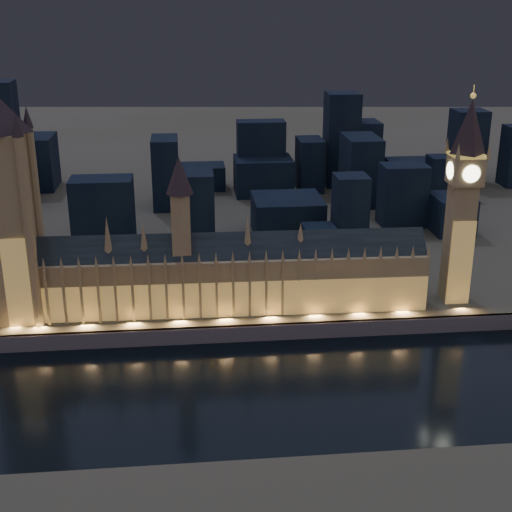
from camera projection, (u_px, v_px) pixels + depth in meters
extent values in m
plane|color=black|center=(257.00, 384.00, 303.60)|extent=(2000.00, 2000.00, 0.00)
cube|color=#414532|center=(209.00, 141.00, 787.85)|extent=(2000.00, 960.00, 8.00)
cube|color=#4E5058|center=(249.00, 333.00, 340.51)|extent=(2000.00, 2.50, 8.00)
cube|color=#8F7252|center=(224.00, 282.00, 352.93)|extent=(200.36, 24.02, 28.00)
cube|color=tan|center=(225.00, 300.00, 345.09)|extent=(200.00, 0.50, 18.00)
cube|color=black|center=(223.00, 250.00, 347.07)|extent=(200.29, 20.29, 16.26)
cube|color=#8F7252|center=(181.00, 226.00, 340.70)|extent=(9.00, 9.00, 32.00)
cone|color=#262026|center=(179.00, 175.00, 332.08)|extent=(13.00, 13.00, 18.00)
cube|color=#8F7252|center=(12.00, 299.00, 333.62)|extent=(1.20, 1.20, 28.00)
cone|color=#8F7252|center=(8.00, 265.00, 328.31)|extent=(2.00, 2.00, 6.00)
cube|color=#8F7252|center=(30.00, 298.00, 334.37)|extent=(1.20, 1.20, 28.00)
cone|color=#8F7252|center=(26.00, 264.00, 329.07)|extent=(2.00, 2.00, 6.00)
cube|color=#8F7252|center=(47.00, 298.00, 335.12)|extent=(1.20, 1.20, 28.00)
cone|color=#8F7252|center=(43.00, 264.00, 329.82)|extent=(2.00, 2.00, 6.00)
cube|color=#8F7252|center=(64.00, 297.00, 335.88)|extent=(1.20, 1.20, 28.00)
cone|color=#8F7252|center=(61.00, 263.00, 330.57)|extent=(2.00, 2.00, 6.00)
cube|color=#8F7252|center=(81.00, 296.00, 336.63)|extent=(1.20, 1.20, 28.00)
cone|color=#8F7252|center=(79.00, 262.00, 331.33)|extent=(2.00, 2.00, 6.00)
cube|color=#8F7252|center=(99.00, 296.00, 337.38)|extent=(1.20, 1.20, 28.00)
cone|color=#8F7252|center=(96.00, 262.00, 332.08)|extent=(2.00, 2.00, 6.00)
cube|color=#8F7252|center=(116.00, 295.00, 338.14)|extent=(1.20, 1.20, 28.00)
cone|color=#8F7252|center=(113.00, 261.00, 332.83)|extent=(2.00, 2.00, 6.00)
cube|color=#8F7252|center=(133.00, 294.00, 338.89)|extent=(1.20, 1.20, 28.00)
cone|color=#8F7252|center=(131.00, 261.00, 333.59)|extent=(2.00, 2.00, 6.00)
cube|color=#8F7252|center=(150.00, 294.00, 339.64)|extent=(1.20, 1.20, 28.00)
cone|color=#8F7252|center=(148.00, 260.00, 334.34)|extent=(2.00, 2.00, 6.00)
cube|color=#8F7252|center=(167.00, 293.00, 340.40)|extent=(1.20, 1.20, 28.00)
cone|color=#8F7252|center=(165.00, 259.00, 335.09)|extent=(2.00, 2.00, 6.00)
cube|color=#8F7252|center=(183.00, 292.00, 341.15)|extent=(1.20, 1.20, 28.00)
cone|color=#8F7252|center=(182.00, 259.00, 335.85)|extent=(2.00, 2.00, 6.00)
cube|color=#8F7252|center=(200.00, 292.00, 341.90)|extent=(1.20, 1.20, 28.00)
cone|color=#8F7252|center=(199.00, 258.00, 336.60)|extent=(2.00, 2.00, 6.00)
cube|color=#8F7252|center=(217.00, 291.00, 342.66)|extent=(1.20, 1.20, 28.00)
cone|color=#8F7252|center=(216.00, 258.00, 337.36)|extent=(2.00, 2.00, 6.00)
cube|color=#8F7252|center=(233.00, 290.00, 343.41)|extent=(1.20, 1.20, 28.00)
cone|color=#8F7252|center=(233.00, 257.00, 338.11)|extent=(2.00, 2.00, 6.00)
cube|color=#8F7252|center=(250.00, 290.00, 344.17)|extent=(1.20, 1.20, 28.00)
cone|color=#8F7252|center=(250.00, 256.00, 338.86)|extent=(2.00, 2.00, 6.00)
cube|color=#8F7252|center=(266.00, 289.00, 344.92)|extent=(1.20, 1.20, 28.00)
cone|color=#8F7252|center=(266.00, 256.00, 339.62)|extent=(2.00, 2.00, 6.00)
cube|color=#8F7252|center=(283.00, 289.00, 345.67)|extent=(1.20, 1.20, 28.00)
cone|color=#8F7252|center=(283.00, 255.00, 340.37)|extent=(2.00, 2.00, 6.00)
cube|color=#8F7252|center=(299.00, 288.00, 346.43)|extent=(1.20, 1.20, 28.00)
cone|color=#8F7252|center=(299.00, 255.00, 341.12)|extent=(2.00, 2.00, 6.00)
cube|color=#8F7252|center=(315.00, 287.00, 347.18)|extent=(1.20, 1.20, 28.00)
cone|color=#8F7252|center=(316.00, 254.00, 341.88)|extent=(2.00, 2.00, 6.00)
cube|color=#8F7252|center=(331.00, 287.00, 347.93)|extent=(1.20, 1.20, 28.00)
cone|color=#8F7252|center=(332.00, 254.00, 342.63)|extent=(2.00, 2.00, 6.00)
cube|color=#8F7252|center=(347.00, 286.00, 348.69)|extent=(1.20, 1.20, 28.00)
cone|color=#8F7252|center=(349.00, 253.00, 343.38)|extent=(2.00, 2.00, 6.00)
cube|color=#8F7252|center=(363.00, 285.00, 349.44)|extent=(1.20, 1.20, 28.00)
cone|color=#8F7252|center=(365.00, 252.00, 344.14)|extent=(2.00, 2.00, 6.00)
cube|color=#8F7252|center=(379.00, 285.00, 350.19)|extent=(1.20, 1.20, 28.00)
cone|color=#8F7252|center=(381.00, 252.00, 344.89)|extent=(2.00, 2.00, 6.00)
cube|color=#8F7252|center=(395.00, 284.00, 350.95)|extent=(1.20, 1.20, 28.00)
cone|color=#8F7252|center=(397.00, 251.00, 345.64)|extent=(2.00, 2.00, 6.00)
cube|color=#8F7252|center=(411.00, 284.00, 351.70)|extent=(1.20, 1.20, 28.00)
cone|color=#8F7252|center=(413.00, 251.00, 346.40)|extent=(2.00, 2.00, 6.00)
cube|color=#8F7252|center=(427.00, 283.00, 352.45)|extent=(1.20, 1.20, 28.00)
cone|color=#8F7252|center=(429.00, 250.00, 347.15)|extent=(2.00, 2.00, 6.00)
cone|color=#8F7252|center=(107.00, 234.00, 338.44)|extent=(4.40, 4.40, 18.00)
cone|color=#8F7252|center=(144.00, 237.00, 340.73)|extent=(4.40, 4.40, 14.00)
cone|color=#8F7252|center=(248.00, 232.00, 345.10)|extent=(4.40, 4.40, 16.00)
cone|color=#8F7252|center=(300.00, 234.00, 348.24)|extent=(4.40, 4.40, 12.00)
cube|color=#8F7252|center=(10.00, 229.00, 332.80)|extent=(24.62, 24.62, 90.33)
cube|color=tan|center=(11.00, 284.00, 330.33)|extent=(22.00, 0.50, 44.00)
cylinder|color=#8F7252|center=(29.00, 236.00, 323.57)|extent=(4.40, 4.40, 90.33)
cone|color=#262026|center=(17.00, 125.00, 306.27)|extent=(5.20, 5.20, 10.00)
cylinder|color=#8F7252|center=(38.00, 221.00, 344.11)|extent=(4.40, 4.40, 90.33)
cone|color=#262026|center=(27.00, 117.00, 326.81)|extent=(5.20, 5.20, 10.00)
cube|color=#8F7252|center=(458.00, 243.00, 358.36)|extent=(12.41, 12.41, 61.19)
cube|color=tan|center=(461.00, 263.00, 355.54)|extent=(12.00, 0.50, 44.00)
cube|color=#8F7252|center=(466.00, 170.00, 345.43)|extent=(15.00, 15.00, 13.79)
cube|color=#F2C64C|center=(467.00, 155.00, 342.85)|extent=(15.75, 15.75, 1.20)
cone|color=#262026|center=(470.00, 127.00, 338.16)|extent=(18.00, 18.00, 26.00)
sphere|color=#F2C64C|center=(473.00, 96.00, 333.16)|extent=(2.80, 2.80, 2.80)
cylinder|color=#F2C64C|center=(474.00, 90.00, 332.29)|extent=(0.40, 0.40, 5.00)
cylinder|color=#FFF2BF|center=(472.00, 174.00, 338.20)|extent=(8.40, 0.50, 8.40)
cylinder|color=#FFF2BF|center=(460.00, 167.00, 352.67)|extent=(8.40, 0.50, 8.40)
cylinder|color=#FFF2BF|center=(450.00, 170.00, 344.70)|extent=(0.50, 8.40, 8.40)
cylinder|color=#FFF2BF|center=(481.00, 170.00, 346.16)|extent=(0.50, 8.40, 8.40)
cone|color=#8F7252|center=(458.00, 151.00, 333.96)|extent=(2.60, 2.60, 8.00)
cone|color=#8F7252|center=(447.00, 145.00, 347.97)|extent=(2.60, 2.60, 8.00)
cone|color=#8F7252|center=(489.00, 151.00, 335.38)|extent=(2.60, 2.60, 8.00)
cone|color=#8F7252|center=(477.00, 145.00, 349.39)|extent=(2.60, 2.60, 8.00)
cube|color=black|center=(319.00, 242.00, 424.21)|extent=(19.03, 19.80, 19.37)
cube|color=black|center=(350.00, 213.00, 432.07)|extent=(19.65, 20.18, 46.96)
cube|color=black|center=(310.00, 164.00, 568.76)|extent=(19.44, 30.73, 41.30)
cube|color=black|center=(261.00, 155.00, 568.64)|extent=(37.76, 19.44, 55.07)
cube|color=black|center=(166.00, 173.00, 521.07)|extent=(18.99, 34.57, 51.47)
cube|color=black|center=(197.00, 210.00, 437.24)|extent=(21.11, 25.14, 47.58)
cube|color=black|center=(103.00, 211.00, 443.57)|extent=(38.19, 23.57, 42.36)
cube|color=black|center=(415.00, 175.00, 576.12)|extent=(43.78, 39.06, 22.30)
cube|color=black|center=(43.00, 162.00, 575.25)|extent=(19.72, 40.72, 42.32)
cube|color=black|center=(263.00, 176.00, 560.36)|extent=(44.53, 36.65, 28.42)
cube|color=black|center=(200.00, 177.00, 576.01)|extent=(40.45, 27.15, 19.36)
cube|color=black|center=(360.00, 170.00, 531.12)|extent=(24.63, 41.01, 50.42)
cube|color=black|center=(15.00, 186.00, 524.25)|extent=(18.33, 34.81, 31.74)
cube|color=black|center=(287.00, 216.00, 463.06)|extent=(44.15, 42.43, 25.24)
cube|color=black|center=(403.00, 195.00, 481.64)|extent=(30.39, 22.61, 41.56)
cube|color=black|center=(446.00, 176.00, 554.23)|extent=(28.33, 19.81, 31.15)
cube|color=black|center=(451.00, 214.00, 469.61)|extent=(24.83, 31.49, 24.38)
cube|color=black|center=(366.00, 153.00, 584.87)|extent=(19.19, 29.53, 52.06)
cube|color=black|center=(2.00, 139.00, 550.17)|extent=(26.00, 26.00, 87.09)
cube|color=black|center=(341.00, 140.00, 577.39)|extent=(26.00, 26.00, 75.21)
cube|color=black|center=(467.00, 146.00, 590.03)|extent=(26.00, 26.00, 59.96)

